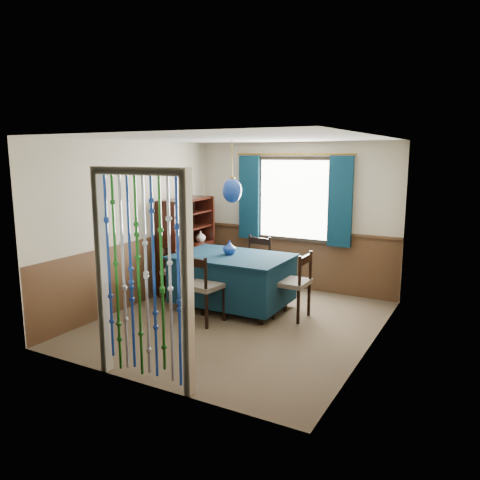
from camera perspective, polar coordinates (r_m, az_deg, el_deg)
The scene contains 22 objects.
floor at distance 6.58m, azimuth -0.26°, elevation -10.03°, with size 4.00×4.00×0.00m, color brown.
ceiling at distance 6.17m, azimuth -0.28°, elevation 12.30°, with size 4.00×4.00×0.00m, color silver.
wall_back at distance 8.04m, azimuth 6.67°, elevation 2.85°, with size 3.60×3.60×0.00m, color #BBB199.
wall_front at distance 4.64m, azimuth -12.37°, elevation -2.86°, with size 3.60×3.60×0.00m, color #BBB199.
wall_left at distance 7.29m, azimuth -12.75°, elevation 1.89°, with size 4.00×4.00×0.00m, color #BBB199.
wall_right at distance 5.62m, azimuth 16.00°, elevation -0.73°, with size 4.00×4.00×0.00m, color #BBB199.
wainscot_back at distance 8.16m, azimuth 6.52°, elevation -2.39°, with size 3.60×3.60×0.00m, color #4A301C.
wainscot_front at distance 4.87m, azimuth -11.91°, elevation -11.44°, with size 3.60×3.60×0.00m, color #4A301C.
wainscot_left at distance 7.42m, azimuth -12.44°, elevation -3.85°, with size 4.00×4.00×0.00m, color #4A301C.
wainscot_right at distance 5.80m, azimuth 15.49°, elevation -8.00°, with size 4.00×4.00×0.00m, color #4A301C.
window at distance 7.96m, azimuth 6.58°, elevation 4.95°, with size 1.32×0.12×1.42m, color black.
doorway at distance 4.73m, azimuth -11.80°, elevation -5.08°, with size 1.16×0.12×2.18m, color silver, non-canonical shape.
dining_table at distance 7.04m, azimuth -0.94°, elevation -4.65°, with size 1.70×1.18×0.82m.
chair_near at distance 6.45m, azimuth -4.60°, elevation -5.67°, with size 0.53×0.51×0.97m.
chair_far at distance 7.71m, azimuth 1.72°, elevation -2.99°, with size 0.53×0.51×0.96m.
chair_left at distance 7.52m, azimuth -7.83°, elevation -3.75°, with size 0.49×0.51×0.88m.
chair_right at distance 6.66m, azimuth 6.60°, elevation -5.27°, with size 0.46×0.48×0.95m.
sideboard at distance 8.06m, azimuth -6.50°, elevation -2.13°, with size 0.49×1.22×1.57m.
pendant_lamp at distance 6.82m, azimuth -0.97°, elevation 6.07°, with size 0.29×0.29×0.90m.
vase_table at distance 7.01m, azimuth -1.30°, elevation -1.00°, with size 0.18×0.18×0.19m, color navy.
bowl_shelf at distance 7.72m, azimuth -7.34°, elevation 1.40°, with size 0.21×0.21×0.05m, color beige.
vase_sideboard at distance 8.24m, azimuth -4.84°, elevation 0.52°, with size 0.20×0.20×0.21m, color beige.
Camera 1 is at (2.99, -5.39, 2.29)m, focal length 35.00 mm.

